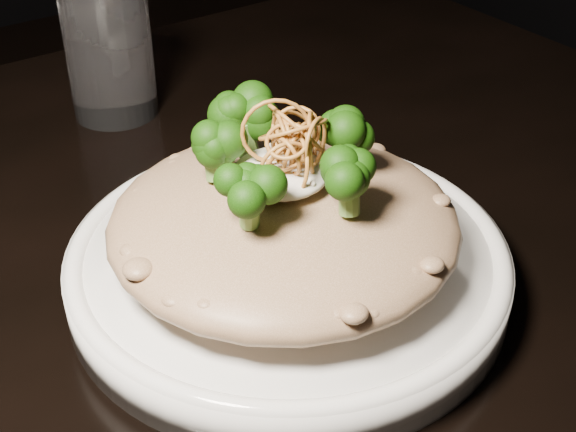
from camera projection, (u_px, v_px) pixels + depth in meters
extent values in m
cube|color=black|center=(158.00, 294.00, 0.56)|extent=(1.10, 0.80, 0.04)
cylinder|color=black|center=(360.00, 251.00, 1.22)|extent=(0.05, 0.05, 0.71)
cylinder|color=white|center=(288.00, 266.00, 0.53)|extent=(0.29, 0.29, 0.03)
ellipsoid|color=brown|center=(284.00, 222.00, 0.50)|extent=(0.22, 0.22, 0.05)
ellipsoid|color=white|center=(280.00, 173.00, 0.49)|extent=(0.06, 0.06, 0.02)
cylinder|color=white|center=(108.00, 44.00, 0.70)|extent=(0.09, 0.09, 0.13)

